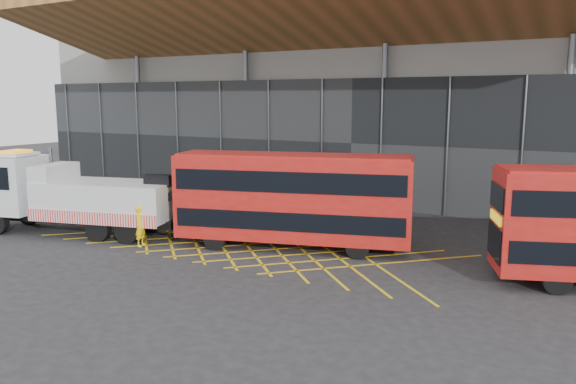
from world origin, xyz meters
The scene contains 6 objects.
ground_plane centered at (0.00, 0.00, 0.00)m, with size 120.00×120.00×0.00m, color #242426.
road_markings centered at (1.60, 0.00, 0.01)m, with size 19.96×7.16×0.01m.
construction_building centered at (1.92, 18.40, 8.98)m, with size 55.00×23.97×18.00m.
recovery_truck centered at (-7.37, -2.43, 1.95)m, with size 12.11×5.38×4.23m.
bus_towed centered at (3.78, 0.52, 2.40)m, with size 10.84×5.33×4.31m.
worker centered at (-2.52, -2.57, 0.95)m, with size 0.69×0.45×1.90m, color yellow.
Camera 1 is at (15.88, -21.22, 6.74)m, focal length 35.00 mm.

